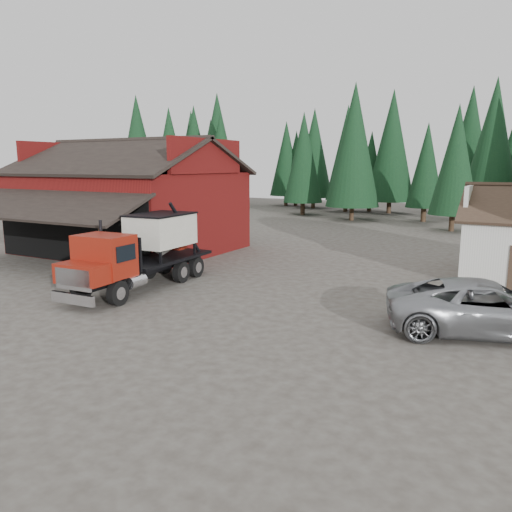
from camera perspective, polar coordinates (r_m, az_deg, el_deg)
The scene contains 8 objects.
ground at distance 19.34m, azimuth -9.84°, elevation -6.29°, with size 120.00×120.00×0.00m, color #3E3831.
red_barn at distance 33.36m, azimuth -14.20°, elevation 5.24°, with size 12.80×13.63×7.18m.
conifer_backdrop at distance 57.86m, azimuth 17.11°, elevation 4.47°, with size 76.00×16.00×16.00m, color black, non-canonical shape.
near_pine_a at distance 54.16m, azimuth -9.82°, elevation 11.18°, with size 4.40×4.40×11.40m.
near_pine_b at distance 44.77m, azimuth 21.90°, elevation 10.15°, with size 3.96×3.96×10.40m.
near_pine_d at distance 50.91m, azimuth 11.13°, elevation 12.33°, with size 5.28×5.28×13.40m.
feed_truck at distance 22.91m, azimuth -12.89°, elevation 0.74°, with size 2.77×8.44×3.77m.
silver_car at distance 18.03m, azimuth 24.99°, elevation -5.41°, with size 2.97×6.43×1.79m, color #94979B.
Camera 1 is at (11.68, -14.40, 5.50)m, focal length 35.00 mm.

